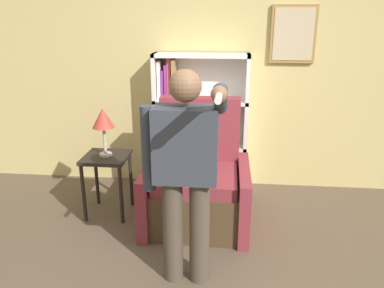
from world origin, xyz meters
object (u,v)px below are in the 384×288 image
Objects in this scene: bookcase at (191,126)px; side_table at (107,167)px; table_lamp at (103,120)px; armchair at (197,186)px; person_standing at (185,168)px.

side_table is at bearing -136.12° from bookcase.
armchair is at bearing -3.38° from table_lamp.
table_lamp is at bearing 133.43° from person_standing.
table_lamp is (-0.90, 0.96, 0.07)m from person_standing.
side_table is 1.32× the size of table_lamp.
bookcase is at bearing 43.88° from table_lamp.
bookcase is 1.32× the size of armchair.
side_table is 0.48m from table_lamp.
armchair is (0.14, -0.79, -0.38)m from bookcase.
armchair is 0.74× the size of person_standing.
table_lamp is at bearing 176.62° from armchair.
table_lamp is at bearing -136.12° from bookcase.
bookcase is 3.26× the size of table_lamp.
bookcase is at bearing 94.56° from person_standing.
table_lamp is (-0.77, -0.74, 0.25)m from bookcase.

